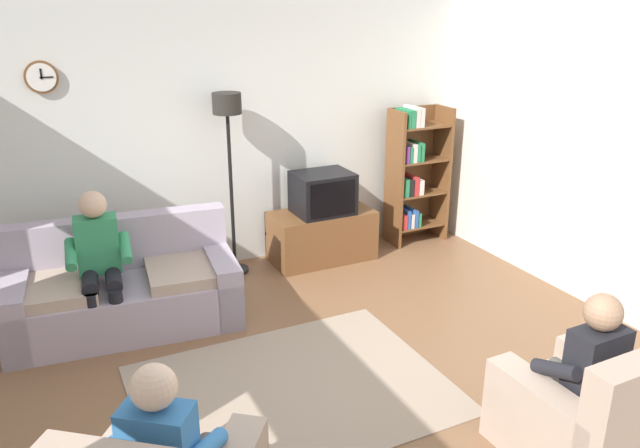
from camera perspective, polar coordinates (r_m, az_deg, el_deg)
name	(u,v)px	position (r m, az deg, el deg)	size (l,w,h in m)	color
ground_plane	(331,393)	(4.66, 1.00, -15.23)	(12.00, 12.00, 0.00)	brown
back_wall_assembly	(213,139)	(6.44, -9.78, 7.69)	(6.20, 0.17, 2.70)	silver
right_wall	(636,168)	(5.87, 26.97, 4.59)	(0.12, 5.80, 2.70)	silver
couch	(124,291)	(5.64, -17.52, -5.92)	(1.98, 1.08, 0.90)	#A899A8
tv_stand	(322,236)	(6.73, 0.16, -1.08)	(1.10, 0.56, 0.54)	brown
tv	(323,193)	(6.55, 0.26, 2.86)	(0.60, 0.49, 0.44)	black
bookshelf	(413,173)	(7.20, 8.53, 4.65)	(0.68, 0.36, 1.59)	brown
floor_lamp	(228,134)	(6.14, -8.40, 8.13)	(0.28, 0.28, 1.85)	black
armchair_near_bookshelf	(585,418)	(4.27, 23.16, -16.05)	(0.82, 0.89, 0.90)	tan
area_rug	(293,390)	(4.69, -2.51, -14.93)	(2.20, 1.70, 0.01)	gray
person_on_couch	(99,258)	(5.37, -19.59, -2.98)	(0.54, 0.57, 1.24)	#338C59
person_in_left_armchair	(169,447)	(3.34, -13.70, -19.23)	(0.62, 0.64, 1.12)	#3372B2
person_in_right_armchair	(581,366)	(4.15, 22.82, -11.93)	(0.52, 0.54, 1.12)	black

